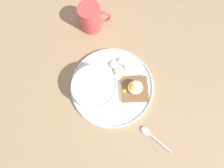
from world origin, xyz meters
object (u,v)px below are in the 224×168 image
Objects in this scene: toast_slice at (135,89)px; banana_slice_left at (119,70)px; coffee_mug at (91,17)px; spoon at (152,136)px; poached_egg at (135,87)px; banana_slice_back at (128,66)px; oatmeal_bowl at (95,88)px; banana_slice_inner at (118,77)px; banana_slice_right at (115,65)px; banana_slice_front at (122,62)px.

toast_slice is 2.87× the size of banana_slice_left.
banana_slice_left is 0.32× the size of coffee_mug.
banana_slice_left is 24.60cm from spoon.
banana_slice_back is (0.71, 8.64, -2.31)cm from poached_egg.
oatmeal_bowl is 2.13× the size of poached_egg.
spoon is at bearing -89.54° from banana_slice_back.
banana_slice_left is 2.35cm from banana_slice_inner.
banana_slice_left is (-2.90, 8.05, -2.41)cm from poached_egg.
banana_slice_inner is at bearing -89.71° from banana_slice_right.
banana_slice_left is (-1.99, -2.81, -0.17)cm from banana_slice_front.
banana_slice_inner is at bearing -120.33° from banana_slice_front.
spoon is at bearing -86.77° from poached_egg.
coffee_mug reaches higher than banana_slice_left.
poached_egg reaches higher than banana_slice_right.
coffee_mug is at bearing 104.44° from toast_slice.
banana_slice_front is (-0.91, 10.86, -2.24)cm from poached_egg.
poached_egg reaches higher than spoon.
toast_slice is at bearing -3.68° from poached_egg.
oatmeal_bowl is 3.82× the size of banana_slice_front.
banana_slice_front is 27.18cm from spoon.
banana_slice_right is (-0.94, 2.48, -0.01)cm from banana_slice_left.
coffee_mug is (-8.23, 21.24, 3.24)cm from banana_slice_back.
banana_slice_back is at bearing 31.32° from banana_slice_inner.
poached_egg is at bearing -14.67° from oatmeal_bowl.
banana_slice_front is 5.77cm from banana_slice_inner.
banana_slice_inner is (0.02, -4.64, 0.10)cm from banana_slice_right.
banana_slice_back is (1.62, -2.22, -0.06)cm from banana_slice_front.
spoon is at bearing -81.06° from banana_slice_left.
banana_slice_inner is at bearing 102.10° from spoon.
banana_slice_inner is (-2.91, -4.98, -0.08)cm from banana_slice_front.
banana_slice_back and banana_slice_inner have the same top height.
oatmeal_bowl is 11.17cm from banana_slice_left.
spoon is at bearing -79.91° from banana_slice_right.
banana_slice_right is 0.36× the size of coffee_mug.
banana_slice_inner is 0.33× the size of spoon.
poached_egg is 1.82× the size of banana_slice_left.
banana_slice_left is 2.65cm from banana_slice_right.
oatmeal_bowl is at bearing -147.66° from banana_slice_front.
toast_slice is 0.92× the size of coffee_mug.
banana_slice_right is 19.98cm from coffee_mug.
banana_slice_right is at bearing 90.29° from banana_slice_inner.
poached_egg is 2.01× the size of banana_slice_inner.
poached_egg is 1.63× the size of banana_slice_right.
banana_slice_inner is 0.29× the size of coffee_mug.
poached_egg is 1.80× the size of banana_slice_front.
banana_slice_front is (11.87, 7.52, -2.08)cm from oatmeal_bowl.
spoon is (3.82, -24.27, -1.23)cm from banana_slice_left.
banana_slice_back reaches higher than banana_slice_right.
toast_slice is 31.04cm from coffee_mug.
coffee_mug is at bearing 109.15° from banana_slice_front.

